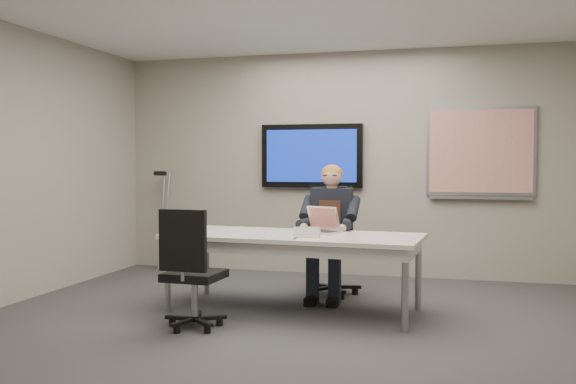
% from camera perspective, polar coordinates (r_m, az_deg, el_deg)
% --- Properties ---
extents(floor, '(6.00, 6.00, 0.02)m').
position_cam_1_polar(floor, '(5.34, 0.20, -12.73)').
color(floor, '#373739').
rests_on(floor, ground).
extents(wall_back, '(6.00, 0.02, 2.80)m').
position_cam_1_polar(wall_back, '(8.09, 5.66, 2.51)').
color(wall_back, '#9D978E').
rests_on(wall_back, ground).
extents(wall_front, '(6.00, 0.02, 2.80)m').
position_cam_1_polar(wall_front, '(2.38, -18.66, 2.15)').
color(wall_front, '#9D978E').
rests_on(wall_front, ground).
extents(conference_table, '(2.46, 1.16, 0.74)m').
position_cam_1_polar(conference_table, '(6.09, 0.49, -4.55)').
color(conference_table, silver).
rests_on(conference_table, ground).
extents(tv_display, '(1.30, 0.09, 0.80)m').
position_cam_1_polar(tv_display, '(8.13, 2.12, 3.23)').
color(tv_display, black).
rests_on(tv_display, wall_back).
extents(whiteboard, '(1.25, 0.08, 1.10)m').
position_cam_1_polar(whiteboard, '(7.95, 16.73, 3.35)').
color(whiteboard, '#93959B').
rests_on(whiteboard, wall_back).
extents(office_chair_far, '(0.67, 0.67, 1.15)m').
position_cam_1_polar(office_chair_far, '(6.96, 3.95, -6.09)').
color(office_chair_far, black).
rests_on(office_chair_far, ground).
extents(office_chair_near, '(0.51, 0.51, 1.03)m').
position_cam_1_polar(office_chair_near, '(5.56, -8.51, -8.74)').
color(office_chair_near, black).
rests_on(office_chair_near, ground).
extents(seated_person, '(0.45, 0.77, 1.39)m').
position_cam_1_polar(seated_person, '(6.67, 3.63, -4.72)').
color(seated_person, '#1D2531').
rests_on(seated_person, office_chair_far).
extents(crutch, '(0.25, 0.51, 1.36)m').
position_cam_1_polar(crutch, '(8.71, -10.97, -2.35)').
color(crutch, '#A0A3A8').
rests_on(crutch, ground).
extents(laptop, '(0.42, 0.44, 0.25)m').
position_cam_1_polar(laptop, '(6.24, 2.99, -3.02)').
color(laptop, silver).
rests_on(laptop, conference_table).
extents(name_tent, '(0.24, 0.10, 0.10)m').
position_cam_1_polar(name_tent, '(5.81, 1.68, -3.59)').
color(name_tent, silver).
rests_on(name_tent, conference_table).
extents(pen, '(0.02, 0.13, 0.01)m').
position_cam_1_polar(pen, '(5.69, 0.64, -4.13)').
color(pen, black).
rests_on(pen, conference_table).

